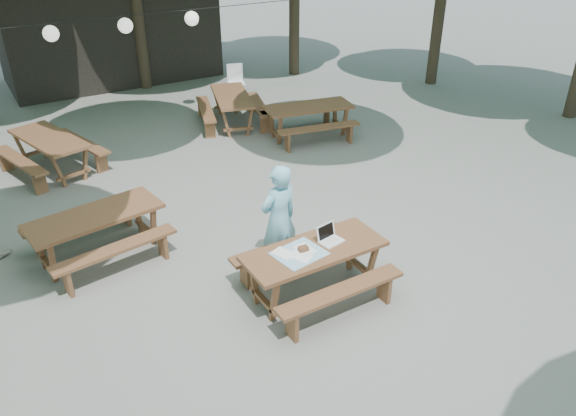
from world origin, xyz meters
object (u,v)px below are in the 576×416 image
(picnic_table_nw, at_px, (98,235))
(woman, at_px, (279,220))
(main_picnic_table, at_px, (314,270))
(plastic_chair, at_px, (237,88))

(picnic_table_nw, xyz_separation_m, woman, (2.23, -1.74, 0.47))
(woman, bearing_deg, picnic_table_nw, -45.90)
(main_picnic_table, distance_m, picnic_table_nw, 3.44)
(main_picnic_table, relative_size, woman, 1.16)
(main_picnic_table, bearing_deg, picnic_table_nw, 133.09)
(woman, relative_size, plastic_chair, 1.91)
(picnic_table_nw, height_order, plastic_chair, plastic_chair)
(picnic_table_nw, relative_size, woman, 1.23)
(main_picnic_table, height_order, plastic_chair, plastic_chair)
(main_picnic_table, xyz_separation_m, picnic_table_nw, (-2.35, 2.51, 0.00))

